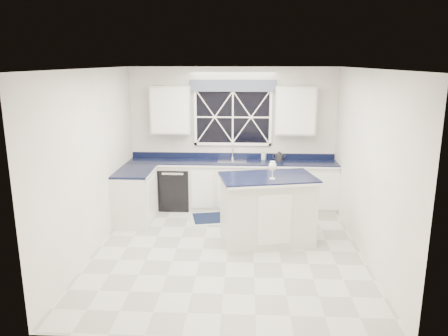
# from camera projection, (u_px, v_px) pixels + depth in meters

# --- Properties ---
(ground) EXTENTS (4.50, 4.50, 0.00)m
(ground) POSITION_uv_depth(u_px,v_px,m) (228.00, 249.00, 6.68)
(ground) COLOR silver
(ground) RESTS_ON ground
(back_wall) EXTENTS (4.00, 0.10, 2.70)m
(back_wall) POSITION_uv_depth(u_px,v_px,m) (233.00, 137.00, 8.54)
(back_wall) COLOR white
(back_wall) RESTS_ON ground
(base_cabinets) EXTENTS (3.99, 1.60, 0.90)m
(base_cabinets) POSITION_uv_depth(u_px,v_px,m) (214.00, 188.00, 8.32)
(base_cabinets) COLOR white
(base_cabinets) RESTS_ON ground
(countertop) EXTENTS (3.98, 0.64, 0.04)m
(countertop) POSITION_uv_depth(u_px,v_px,m) (232.00, 162.00, 8.35)
(countertop) COLOR black
(countertop) RESTS_ON base_cabinets
(dishwasher) EXTENTS (0.60, 0.58, 0.82)m
(dishwasher) POSITION_uv_depth(u_px,v_px,m) (176.00, 187.00, 8.52)
(dishwasher) COLOR black
(dishwasher) RESTS_ON ground
(window) EXTENTS (1.65, 0.09, 1.26)m
(window) POSITION_uv_depth(u_px,v_px,m) (233.00, 113.00, 8.38)
(window) COLOR black
(window) RESTS_ON ground
(upper_cabinets) EXTENTS (3.10, 0.34, 0.90)m
(upper_cabinets) POSITION_uv_depth(u_px,v_px,m) (233.00, 110.00, 8.24)
(upper_cabinets) COLOR white
(upper_cabinets) RESTS_ON ground
(faucet) EXTENTS (0.05, 0.20, 0.30)m
(faucet) POSITION_uv_depth(u_px,v_px,m) (233.00, 151.00, 8.49)
(faucet) COLOR silver
(faucet) RESTS_ON countertop
(island) EXTENTS (1.59, 1.16, 1.07)m
(island) POSITION_uv_depth(u_px,v_px,m) (267.00, 209.00, 6.86)
(island) COLOR white
(island) RESTS_ON ground
(rug) EXTENTS (1.27, 0.93, 0.02)m
(rug) POSITION_uv_depth(u_px,v_px,m) (222.00, 218.00, 7.99)
(rug) COLOR #B8B7B2
(rug) RESTS_ON ground
(kettle) EXTENTS (0.25, 0.20, 0.19)m
(kettle) POSITION_uv_depth(u_px,v_px,m) (279.00, 156.00, 8.37)
(kettle) COLOR #2C2C2E
(kettle) RESTS_ON countertop
(wine_glass) EXTENTS (0.11, 0.11, 0.27)m
(wine_glass) POSITION_uv_depth(u_px,v_px,m) (273.00, 167.00, 6.55)
(wine_glass) COLOR white
(wine_glass) RESTS_ON island
(soap_bottle) EXTENTS (0.10, 0.10, 0.17)m
(soap_bottle) POSITION_uv_depth(u_px,v_px,m) (264.00, 155.00, 8.46)
(soap_bottle) COLOR silver
(soap_bottle) RESTS_ON countertop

